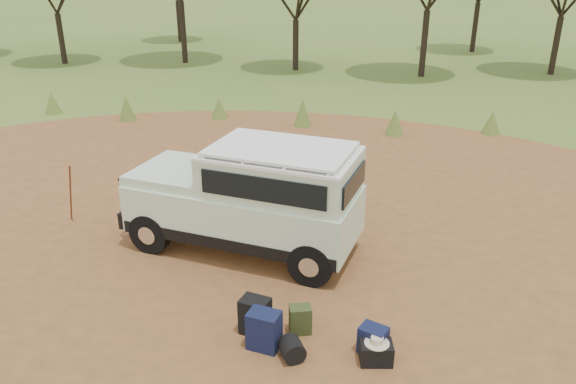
% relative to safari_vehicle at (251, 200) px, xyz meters
% --- Properties ---
extents(ground, '(140.00, 140.00, 0.00)m').
position_rel_safari_vehicle_xyz_m(ground, '(-0.49, -0.35, -1.04)').
color(ground, '#4B6C26').
rests_on(ground, ground).
extents(dirt_clearing, '(23.00, 23.00, 0.01)m').
position_rel_safari_vehicle_xyz_m(dirt_clearing, '(-0.49, -0.35, -1.04)').
color(dirt_clearing, brown).
rests_on(dirt_clearing, ground).
extents(grass_fringe, '(36.60, 1.60, 0.90)m').
position_rel_safari_vehicle_xyz_m(grass_fringe, '(-0.38, 8.33, -0.64)').
color(grass_fringe, '#4B6C26').
rests_on(grass_fringe, ground).
extents(safari_vehicle, '(4.67, 2.46, 2.16)m').
position_rel_safari_vehicle_xyz_m(safari_vehicle, '(0.00, 0.00, 0.00)').
color(safari_vehicle, silver).
rests_on(safari_vehicle, ground).
extents(walking_staff, '(0.43, 0.38, 1.38)m').
position_rel_safari_vehicle_xyz_m(walking_staff, '(-3.99, 0.37, -0.35)').
color(walking_staff, brown).
rests_on(walking_staff, ground).
extents(backpack_black, '(0.49, 0.40, 0.59)m').
position_rel_safari_vehicle_xyz_m(backpack_black, '(0.71, -2.50, -0.75)').
color(backpack_black, black).
rests_on(backpack_black, ground).
extents(backpack_navy, '(0.51, 0.40, 0.60)m').
position_rel_safari_vehicle_xyz_m(backpack_navy, '(0.93, -2.82, -0.75)').
color(backpack_navy, '#121339').
rests_on(backpack_navy, ground).
extents(backpack_olive, '(0.38, 0.33, 0.45)m').
position_rel_safari_vehicle_xyz_m(backpack_olive, '(1.38, -2.36, -0.82)').
color(backpack_olive, '#33421E').
rests_on(backpack_olive, ground).
extents(duffel_navy, '(0.46, 0.41, 0.43)m').
position_rel_safari_vehicle_xyz_m(duffel_navy, '(2.48, -2.62, -0.83)').
color(duffel_navy, '#121339').
rests_on(duffel_navy, ground).
extents(hard_case, '(0.50, 0.40, 0.32)m').
position_rel_safari_vehicle_xyz_m(hard_case, '(2.54, -2.82, -0.88)').
color(hard_case, black).
rests_on(hard_case, ground).
extents(stuff_sack, '(0.45, 0.45, 0.33)m').
position_rel_safari_vehicle_xyz_m(stuff_sack, '(1.37, -2.98, -0.88)').
color(stuff_sack, black).
rests_on(stuff_sack, ground).
extents(safari_hat, '(0.35, 0.35, 0.10)m').
position_rel_safari_vehicle_xyz_m(safari_hat, '(2.54, -2.82, -0.69)').
color(safari_hat, beige).
rests_on(safari_hat, hard_case).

